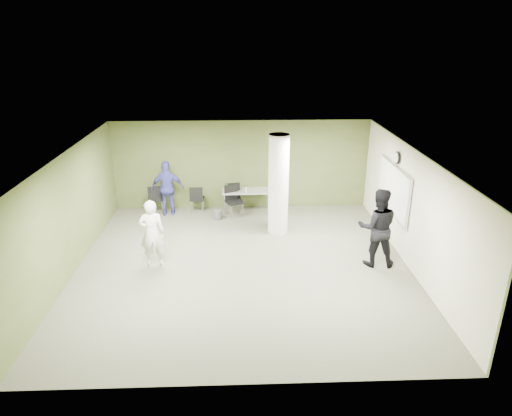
{
  "coord_description": "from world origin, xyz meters",
  "views": [
    {
      "loc": [
        -0.08,
        -9.84,
        5.36
      ],
      "look_at": [
        0.34,
        1.0,
        1.11
      ],
      "focal_mm": 32.0,
      "sensor_mm": 36.0,
      "label": 1
    }
  ],
  "objects_px": {
    "folding_table": "(246,192)",
    "man_black": "(377,227)",
    "chair_back_left": "(155,197)",
    "man_blue": "(168,188)",
    "woman_white": "(152,233)"
  },
  "relations": [
    {
      "from": "woman_white",
      "to": "folding_table",
      "type": "bearing_deg",
      "value": -128.28
    },
    {
      "from": "man_blue",
      "to": "folding_table",
      "type": "bearing_deg",
      "value": 179.28
    },
    {
      "from": "chair_back_left",
      "to": "man_blue",
      "type": "distance_m",
      "value": 0.57
    },
    {
      "from": "man_black",
      "to": "woman_white",
      "type": "bearing_deg",
      "value": 5.38
    },
    {
      "from": "chair_back_left",
      "to": "man_blue",
      "type": "bearing_deg",
      "value": 147.17
    },
    {
      "from": "woman_white",
      "to": "man_black",
      "type": "distance_m",
      "value": 5.37
    },
    {
      "from": "folding_table",
      "to": "man_black",
      "type": "xyz_separation_m",
      "value": [
        3.07,
        -3.57,
        0.31
      ]
    },
    {
      "from": "folding_table",
      "to": "man_black",
      "type": "height_order",
      "value": "man_black"
    },
    {
      "from": "folding_table",
      "to": "chair_back_left",
      "type": "xyz_separation_m",
      "value": [
        -2.82,
        0.03,
        -0.14
      ]
    },
    {
      "from": "woman_white",
      "to": "man_blue",
      "type": "distance_m",
      "value": 3.27
    },
    {
      "from": "woman_white",
      "to": "man_blue",
      "type": "xyz_separation_m",
      "value": [
        -0.09,
        3.26,
        0.02
      ]
    },
    {
      "from": "man_black",
      "to": "man_blue",
      "type": "distance_m",
      "value": 6.44
    },
    {
      "from": "chair_back_left",
      "to": "man_black",
      "type": "distance_m",
      "value": 6.91
    },
    {
      "from": "folding_table",
      "to": "man_blue",
      "type": "bearing_deg",
      "value": -176.32
    },
    {
      "from": "chair_back_left",
      "to": "man_blue",
      "type": "xyz_separation_m",
      "value": [
        0.43,
        -0.17,
        0.33
      ]
    }
  ]
}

